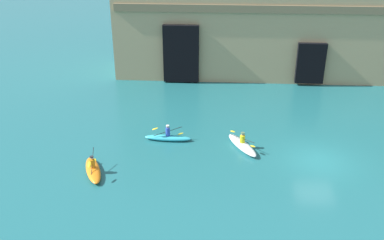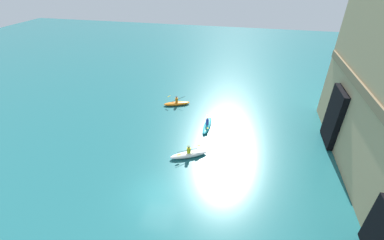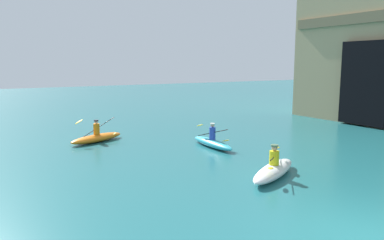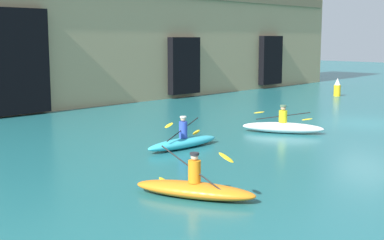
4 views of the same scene
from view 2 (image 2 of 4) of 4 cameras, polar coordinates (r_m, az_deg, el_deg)
name	(u,v)px [view 2 (image 2 of 4)]	position (r m, az deg, el deg)	size (l,w,h in m)	color
ground_plane	(157,194)	(19.94, -7.88, -16.07)	(120.00, 120.00, 0.00)	#1E6066
kayak_white	(189,154)	(22.79, -0.72, -7.60)	(2.27, 3.33, 1.16)	white
kayak_cyan	(207,125)	(26.72, 3.40, -1.16)	(3.24, 0.73, 1.15)	#33B2C6
kayak_orange	(177,103)	(30.97, -3.41, 3.74)	(1.95, 3.20, 1.25)	orange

